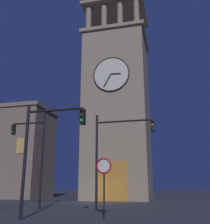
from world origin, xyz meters
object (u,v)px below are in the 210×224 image
object	(u,v)px
traffic_signal_near	(114,145)
traffic_signal_mid	(45,140)
traffic_signal_far	(34,147)
clocktower	(118,109)
no_horn_sign	(104,170)

from	to	relation	value
traffic_signal_near	traffic_signal_mid	distance (m)	6.22
traffic_signal_near	traffic_signal_far	world-z (taller)	traffic_signal_far
clocktower	no_horn_sign	distance (m)	19.80
traffic_signal_near	no_horn_sign	bearing A→B (deg)	95.30
clocktower	traffic_signal_far	world-z (taller)	clocktower
clocktower	traffic_signal_near	distance (m)	14.90
clocktower	traffic_signal_far	size ratio (longest dim) A/B	4.05
traffic_signal_mid	no_horn_sign	bearing A→B (deg)	-154.05
traffic_signal_near	traffic_signal_mid	world-z (taller)	traffic_signal_near
traffic_signal_near	no_horn_sign	size ratio (longest dim) A/B	2.22
traffic_signal_near	traffic_signal_far	size ratio (longest dim) A/B	0.93
traffic_signal_near	traffic_signal_far	bearing A→B (deg)	-0.15
traffic_signal_near	traffic_signal_far	xyz separation A→B (m)	(5.99, -0.02, 0.09)
traffic_signal_mid	traffic_signal_far	size ratio (longest dim) A/B	0.80
clocktower	traffic_signal_mid	bearing A→B (deg)	90.45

